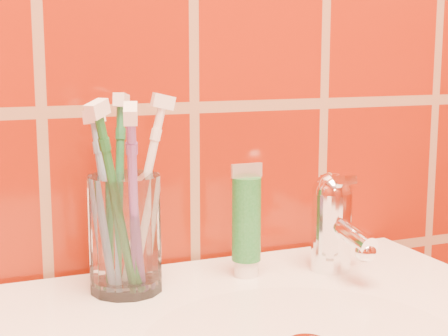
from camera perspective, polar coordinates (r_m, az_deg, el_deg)
name	(u,v)px	position (r m, az deg, el deg)	size (l,w,h in m)	color
glass_tumbler	(125,234)	(0.76, -8.21, -5.42)	(0.08, 0.08, 0.13)	white
toothpaste_tube	(246,224)	(0.80, 1.87, -4.68)	(0.04, 0.03, 0.13)	white
faucet	(334,219)	(0.83, 9.10, -4.20)	(0.05, 0.11, 0.12)	white
toothbrush_0	(119,193)	(0.77, -8.71, -2.03)	(0.04, 0.06, 0.22)	#1E713D
toothbrush_1	(106,202)	(0.75, -9.75, -2.82)	(0.04, 0.06, 0.21)	#6E99C4
toothbrush_2	(117,203)	(0.72, -8.90, -2.88)	(0.07, 0.06, 0.22)	#1C6B2D
toothbrush_3	(143,193)	(0.76, -6.71, -2.06)	(0.07, 0.03, 0.22)	white
toothbrush_4	(134,206)	(0.71, -7.52, -3.11)	(0.04, 0.10, 0.22)	#77489A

